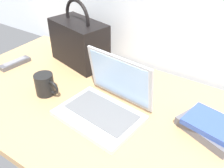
{
  "coord_description": "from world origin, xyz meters",
  "views": [
    {
      "loc": [
        0.4,
        -0.63,
        0.66
      ],
      "look_at": [
        -0.01,
        0.0,
        0.15
      ],
      "focal_mm": 39.14,
      "sensor_mm": 36.0,
      "label": 1
    }
  ],
  "objects": [
    {
      "name": "desk",
      "position": [
        0.0,
        0.0,
        0.01
      ],
      "size": [
        1.6,
        0.76,
        0.03
      ],
      "color": "tan",
      "rests_on": "ground"
    },
    {
      "name": "coffee_mug",
      "position": [
        -0.31,
        -0.07,
        0.08
      ],
      "size": [
        0.12,
        0.08,
        0.09
      ],
      "color": "black",
      "rests_on": "desk"
    },
    {
      "name": "book_stack",
      "position": [
        0.34,
        0.08,
        0.06
      ],
      "size": [
        0.24,
        0.2,
        0.05
      ],
      "color": "#595960",
      "rests_on": "desk"
    },
    {
      "name": "remote_control_near",
      "position": [
        -0.63,
        0.02,
        0.04
      ],
      "size": [
        0.06,
        0.16,
        0.02
      ],
      "color": "#4C4C51",
      "rests_on": "desk"
    },
    {
      "name": "laptop",
      "position": [
        -0.02,
        -0.03,
        0.08
      ],
      "size": [
        0.33,
        0.29,
        0.22
      ],
      "color": "#B2B5BA",
      "rests_on": "desk"
    },
    {
      "name": "handbag",
      "position": [
        -0.37,
        0.24,
        0.15
      ],
      "size": [
        0.33,
        0.22,
        0.33
      ],
      "color": "black",
      "rests_on": "desk"
    }
  ]
}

